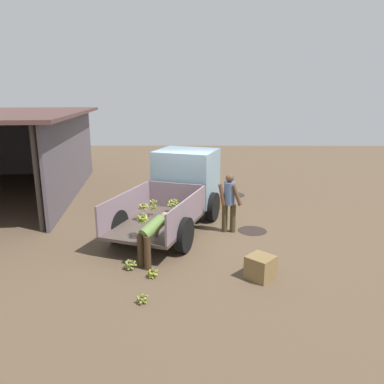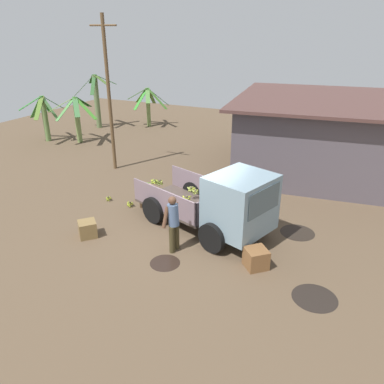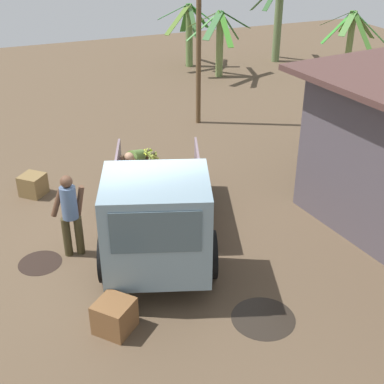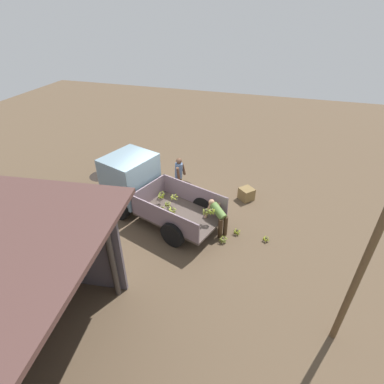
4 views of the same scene
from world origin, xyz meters
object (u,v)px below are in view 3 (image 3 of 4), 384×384
wooden_crate_0 (33,185)px  utility_pole (199,12)px  person_worker_loading (137,162)px  wooden_crate_1 (115,316)px  cargo_truck (157,219)px  banana_bunch_on_ground_0 (128,174)px  banana_bunch_on_ground_1 (153,176)px  person_foreground_visitor (70,212)px  banana_bunch_on_ground_2 (121,158)px

wooden_crate_0 → utility_pole: bearing=118.3°
person_worker_loading → wooden_crate_1: 4.75m
cargo_truck → wooden_crate_0: (-3.85, -1.78, -0.85)m
banana_bunch_on_ground_0 → wooden_crate_1: (5.09, -1.64, 0.15)m
cargo_truck → wooden_crate_0: 4.33m
banana_bunch_on_ground_0 → wooden_crate_0: 2.28m
wooden_crate_0 → wooden_crate_1: (5.08, 0.63, 0.02)m
person_worker_loading → wooden_crate_1: size_ratio=2.04×
banana_bunch_on_ground_0 → banana_bunch_on_ground_1: bearing=54.6°
person_foreground_visitor → wooden_crate_0: (-2.73, -0.44, -0.68)m
banana_bunch_on_ground_2 → utility_pole: bearing=122.1°
person_worker_loading → banana_bunch_on_ground_1: (-0.29, 0.47, -0.59)m
wooden_crate_0 → banana_bunch_on_ground_1: bearing=82.3°
person_foreground_visitor → banana_bunch_on_ground_2: size_ratio=7.15×
person_worker_loading → banana_bunch_on_ground_2: size_ratio=4.83×
banana_bunch_on_ground_0 → wooden_crate_0: size_ratio=0.48×
person_foreground_visitor → banana_bunch_on_ground_1: person_foreground_visitor is taller
cargo_truck → utility_pole: (-6.71, 3.54, 2.21)m
cargo_truck → banana_bunch_on_ground_2: cargo_truck is taller
cargo_truck → wooden_crate_0: size_ratio=9.52×
utility_pole → wooden_crate_0: 6.78m
banana_bunch_on_ground_2 → banana_bunch_on_ground_1: bearing=18.3°
banana_bunch_on_ground_0 → wooden_crate_1: 5.35m
utility_pole → person_worker_loading: (3.53, -2.99, -2.60)m
utility_pole → banana_bunch_on_ground_0: utility_pole is taller
person_foreground_visitor → person_worker_loading: size_ratio=1.48×
banana_bunch_on_ground_0 → wooden_crate_0: bearing=-89.9°
cargo_truck → banana_bunch_on_ground_1: 3.75m
wooden_crate_0 → wooden_crate_1: 5.12m
banana_bunch_on_ground_1 → wooden_crate_0: wooden_crate_0 is taller
person_foreground_visitor → banana_bunch_on_ground_2: 4.28m
banana_bunch_on_ground_1 → banana_bunch_on_ground_2: 1.46m
banana_bunch_on_ground_0 → banana_bunch_on_ground_1: banana_bunch_on_ground_1 is taller
cargo_truck → banana_bunch_on_ground_2: size_ratio=20.64×
banana_bunch_on_ground_0 → banana_bunch_on_ground_2: banana_bunch_on_ground_0 is taller
utility_pole → wooden_crate_0: size_ratio=12.54×
utility_pole → wooden_crate_0: (2.87, -5.33, -3.06)m
utility_pole → wooden_crate_1: (7.95, -4.69, -3.04)m
banana_bunch_on_ground_2 → wooden_crate_0: bearing=-66.9°
person_worker_loading → banana_bunch_on_ground_2: 1.78m
person_worker_loading → wooden_crate_0: person_worker_loading is taller
person_foreground_visitor → banana_bunch_on_ground_1: bearing=-39.2°
person_worker_loading → banana_bunch_on_ground_0: 0.90m
utility_pole → person_foreground_visitor: (5.60, -4.89, -2.38)m
utility_pole → wooden_crate_1: 9.72m
person_foreground_visitor → banana_bunch_on_ground_0: person_foreground_visitor is taller
person_worker_loading → person_foreground_visitor: bearing=-3.0°
cargo_truck → wooden_crate_0: cargo_truck is taller
person_foreground_visitor → banana_bunch_on_ground_1: (-2.35, 2.38, -0.80)m
banana_bunch_on_ground_2 → wooden_crate_1: wooden_crate_1 is taller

